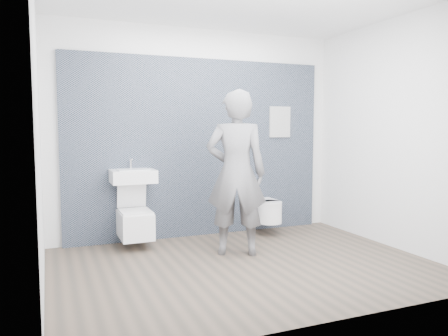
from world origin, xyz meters
name	(u,v)px	position (x,y,z in m)	size (l,w,h in m)	color
ground	(245,265)	(0.00, 0.00, 0.00)	(4.00, 4.00, 0.00)	brown
room_shell	(246,102)	(0.00, 0.00, 1.74)	(4.00, 4.00, 4.00)	silver
tile_wall	(200,234)	(0.00, 1.47, 0.00)	(3.60, 0.06, 2.40)	black
washbasin	(133,176)	(-0.96, 1.24, 0.88)	(0.54, 0.40, 0.41)	white
toilet_square	(135,222)	(-0.96, 1.17, 0.31)	(0.38, 0.55, 0.74)	white
toilet_rounded	(266,211)	(0.87, 1.16, 0.32)	(0.33, 0.55, 0.30)	white
info_placard	(279,228)	(1.21, 1.43, 0.00)	(0.33, 0.03, 0.44)	silver
visitor	(236,173)	(0.08, 0.43, 0.95)	(0.69, 0.46, 1.90)	slate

